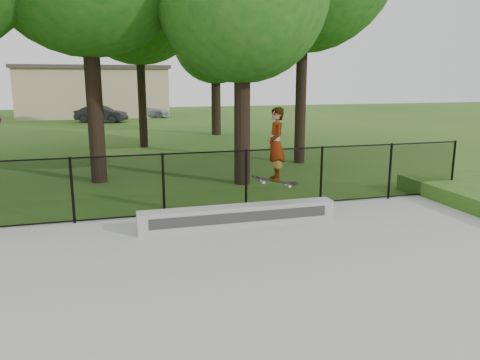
{
  "coord_description": "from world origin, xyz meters",
  "views": [
    {
      "loc": [
        -1.19,
        -4.73,
        3.22
      ],
      "look_at": [
        1.36,
        4.2,
        1.2
      ],
      "focal_mm": 35.0,
      "sensor_mm": 36.0,
      "label": 1
    }
  ],
  "objects_px": {
    "car_b": "(101,114)",
    "car_c": "(146,110)",
    "skater_airborne": "(276,146)",
    "grind_ledge": "(239,216)"
  },
  "relations": [
    {
      "from": "car_c",
      "to": "skater_airborne",
      "type": "relative_size",
      "value": 2.12
    },
    {
      "from": "car_c",
      "to": "grind_ledge",
      "type": "bearing_deg",
      "value": -158.99
    },
    {
      "from": "car_b",
      "to": "skater_airborne",
      "type": "bearing_deg",
      "value": -151.38
    },
    {
      "from": "car_b",
      "to": "car_c",
      "type": "relative_size",
      "value": 0.92
    },
    {
      "from": "skater_airborne",
      "to": "car_b",
      "type": "bearing_deg",
      "value": 97.84
    },
    {
      "from": "grind_ledge",
      "to": "car_b",
      "type": "relative_size",
      "value": 1.28
    },
    {
      "from": "car_b",
      "to": "skater_airborne",
      "type": "relative_size",
      "value": 1.95
    },
    {
      "from": "grind_ledge",
      "to": "car_c",
      "type": "xyz_separation_m",
      "value": [
        0.67,
        31.11,
        0.3
      ]
    },
    {
      "from": "car_b",
      "to": "skater_airborne",
      "type": "xyz_separation_m",
      "value": [
        3.78,
        -27.47,
        1.19
      ]
    },
    {
      "from": "car_c",
      "to": "skater_airborne",
      "type": "bearing_deg",
      "value": -157.53
    }
  ]
}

